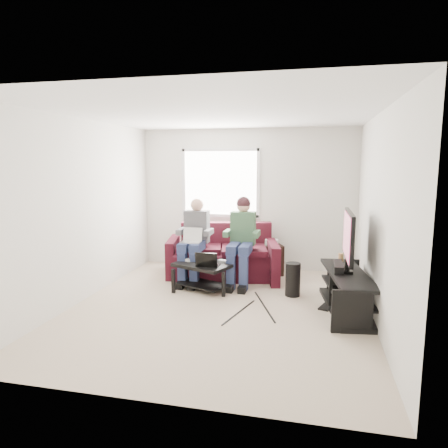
# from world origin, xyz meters

# --- Properties ---
(floor) EXTENTS (4.50, 4.50, 0.00)m
(floor) POSITION_xyz_m (0.00, 0.00, 0.00)
(floor) COLOR #C6B49A
(floor) RESTS_ON ground
(ceiling) EXTENTS (4.50, 4.50, 0.00)m
(ceiling) POSITION_xyz_m (0.00, 0.00, 2.60)
(ceiling) COLOR white
(ceiling) RESTS_ON wall_back
(wall_back) EXTENTS (4.50, 0.00, 4.50)m
(wall_back) POSITION_xyz_m (0.00, 2.25, 1.30)
(wall_back) COLOR silver
(wall_back) RESTS_ON floor
(wall_front) EXTENTS (4.50, 0.00, 4.50)m
(wall_front) POSITION_xyz_m (0.00, -2.25, 1.30)
(wall_front) COLOR silver
(wall_front) RESTS_ON floor
(wall_left) EXTENTS (0.00, 4.50, 4.50)m
(wall_left) POSITION_xyz_m (-2.00, 0.00, 1.30)
(wall_left) COLOR silver
(wall_left) RESTS_ON floor
(wall_right) EXTENTS (0.00, 4.50, 4.50)m
(wall_right) POSITION_xyz_m (2.00, 0.00, 1.30)
(wall_right) COLOR silver
(wall_right) RESTS_ON floor
(window) EXTENTS (1.48, 0.04, 1.28)m
(window) POSITION_xyz_m (-0.50, 2.23, 1.60)
(window) COLOR white
(window) RESTS_ON wall_back
(sofa) EXTENTS (2.13, 1.24, 0.91)m
(sofa) POSITION_xyz_m (-0.31, 1.55, 0.33)
(sofa) COLOR #46111E
(sofa) RESTS_ON floor
(person_left) EXTENTS (0.40, 0.71, 1.38)m
(person_left) POSITION_xyz_m (-0.71, 1.19, 0.76)
(person_left) COLOR navy
(person_left) RESTS_ON sofa
(person_right) EXTENTS (0.40, 0.71, 1.42)m
(person_right) POSITION_xyz_m (0.09, 1.21, 0.82)
(person_right) COLOR navy
(person_right) RESTS_ON sofa
(laptop_silver) EXTENTS (0.39, 0.35, 0.24)m
(laptop_silver) POSITION_xyz_m (-0.71, 1.02, 0.75)
(laptop_silver) COLOR silver
(laptop_silver) RESTS_ON person_left
(coffee_table) EXTENTS (0.98, 0.80, 0.42)m
(coffee_table) POSITION_xyz_m (-0.44, 0.71, 0.31)
(coffee_table) COLOR black
(coffee_table) RESTS_ON floor
(laptop_black) EXTENTS (0.39, 0.33, 0.24)m
(laptop_black) POSITION_xyz_m (-0.32, 0.63, 0.54)
(laptop_black) COLOR black
(laptop_black) RESTS_ON coffee_table
(controller_a) EXTENTS (0.16, 0.12, 0.04)m
(controller_a) POSITION_xyz_m (-0.72, 0.83, 0.44)
(controller_a) COLOR silver
(controller_a) RESTS_ON coffee_table
(controller_b) EXTENTS (0.17, 0.14, 0.04)m
(controller_b) POSITION_xyz_m (-0.54, 0.89, 0.44)
(controller_b) COLOR black
(controller_b) RESTS_ON coffee_table
(controller_c) EXTENTS (0.16, 0.14, 0.04)m
(controller_c) POSITION_xyz_m (-0.14, 0.86, 0.44)
(controller_c) COLOR gray
(controller_c) RESTS_ON coffee_table
(tv_stand) EXTENTS (0.69, 1.64, 0.52)m
(tv_stand) POSITION_xyz_m (1.70, 0.30, 0.23)
(tv_stand) COLOR black
(tv_stand) RESTS_ON floor
(tv) EXTENTS (0.12, 1.10, 0.81)m
(tv) POSITION_xyz_m (1.70, 0.40, 0.98)
(tv) COLOR black
(tv) RESTS_ON tv_stand
(soundbar) EXTENTS (0.12, 0.50, 0.10)m
(soundbar) POSITION_xyz_m (1.58, 0.40, 0.57)
(soundbar) COLOR black
(soundbar) RESTS_ON tv_stand
(drink_cup) EXTENTS (0.08, 0.08, 0.12)m
(drink_cup) POSITION_xyz_m (1.65, 0.93, 0.58)
(drink_cup) COLOR #B1824C
(drink_cup) RESTS_ON tv_stand
(console_white) EXTENTS (0.30, 0.22, 0.06)m
(console_white) POSITION_xyz_m (1.70, -0.10, 0.31)
(console_white) COLOR silver
(console_white) RESTS_ON tv_stand
(console_grey) EXTENTS (0.34, 0.26, 0.08)m
(console_grey) POSITION_xyz_m (1.70, 0.60, 0.32)
(console_grey) COLOR gray
(console_grey) RESTS_ON tv_stand
(console_black) EXTENTS (0.38, 0.30, 0.07)m
(console_black) POSITION_xyz_m (1.70, 0.25, 0.31)
(console_black) COLOR black
(console_black) RESTS_ON tv_stand
(subwoofer) EXTENTS (0.22, 0.22, 0.50)m
(subwoofer) POSITION_xyz_m (0.96, 0.74, 0.25)
(subwoofer) COLOR black
(subwoofer) RESTS_ON floor
(keyboard_floor) EXTENTS (0.28, 0.45, 0.02)m
(keyboard_floor) POSITION_xyz_m (1.46, 0.40, 0.01)
(keyboard_floor) COLOR black
(keyboard_floor) RESTS_ON floor
(end_table) EXTENTS (0.36, 0.36, 0.64)m
(end_table) POSITION_xyz_m (0.52, 1.84, 0.29)
(end_table) COLOR black
(end_table) RESTS_ON floor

